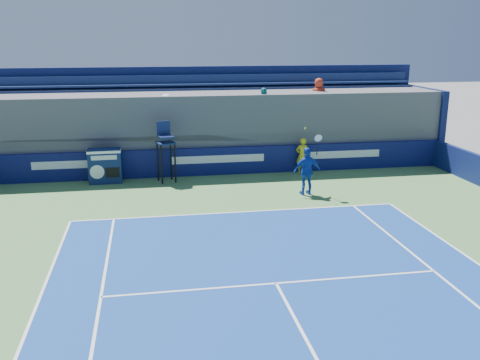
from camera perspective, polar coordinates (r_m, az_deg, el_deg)
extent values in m
imported|color=gold|center=(23.27, 6.66, 2.60)|extent=(0.59, 0.41, 1.56)
cube|color=white|center=(18.13, -0.21, -3.45)|extent=(10.97, 0.07, 0.00)
cube|color=white|center=(13.14, 3.87, -10.93)|extent=(8.23, 0.07, 0.00)
cube|color=#0D114C|center=(22.94, -2.39, 2.01)|extent=(20.40, 0.20, 1.20)
cube|color=white|center=(22.84, -17.46, 1.57)|extent=(3.20, 0.01, 0.32)
cube|color=white|center=(22.81, -2.36, 2.25)|extent=(4.00, 0.01, 0.32)
cube|color=white|center=(24.13, 10.71, 2.70)|extent=(3.60, 0.01, 0.32)
cylinder|color=white|center=(23.59, 6.83, 2.58)|extent=(0.44, 0.01, 0.44)
cube|color=#0F1E4C|center=(22.34, -14.21, 1.46)|extent=(1.32, 0.74, 1.40)
cube|color=white|center=(22.20, -14.31, 3.04)|extent=(1.34, 0.76, 0.10)
cylinder|color=white|center=(22.04, -15.00, 0.83)|extent=(0.56, 0.04, 0.56)
cube|color=black|center=(22.02, -13.44, 0.78)|extent=(0.55, 0.04, 0.40)
cube|color=silver|center=(21.90, -14.32, 2.32)|extent=(1.00, 0.04, 0.18)
cylinder|color=black|center=(21.61, -8.34, 1.59)|extent=(0.09, 0.09, 1.60)
cylinder|color=black|center=(21.76, -6.93, 1.74)|extent=(0.09, 0.09, 1.60)
cylinder|color=black|center=(22.13, -8.75, 1.90)|extent=(0.09, 0.09, 1.60)
cylinder|color=black|center=(22.29, -7.37, 2.04)|extent=(0.09, 0.09, 1.60)
cube|color=#0E1A46|center=(21.77, -7.93, 3.94)|extent=(0.85, 0.85, 0.06)
cube|color=#141E4D|center=(21.63, -7.87, 4.55)|extent=(0.65, 0.57, 0.08)
cube|color=#131D48|center=(21.92, -8.17, 5.47)|extent=(0.55, 0.20, 0.60)
imported|color=#143CA8|center=(20.09, 7.16, 0.93)|extent=(1.09, 0.53, 1.80)
cylinder|color=black|center=(19.97, 8.24, 3.13)|extent=(0.03, 0.15, 0.39)
torus|color=silver|center=(19.81, 8.35, 4.45)|extent=(0.29, 0.11, 0.29)
cylinder|color=white|center=(19.81, 8.35, 4.45)|extent=(0.25, 0.08, 0.24)
sphere|color=yellow|center=(19.62, 6.98, 5.49)|extent=(0.07, 0.07, 0.07)
cube|color=#515156|center=(24.58, -3.00, 5.47)|extent=(20.40, 3.60, 3.38)
cube|color=#515156|center=(23.29, -2.59, 4.41)|extent=(20.40, 0.90, 0.55)
cube|color=navy|center=(23.11, -2.58, 5.52)|extent=(20.00, 0.45, 0.08)
cube|color=navy|center=(23.33, -2.66, 6.11)|extent=(20.00, 0.06, 0.45)
cube|color=#515156|center=(24.08, -2.89, 6.08)|extent=(20.40, 0.90, 0.55)
cube|color=navy|center=(23.91, -2.87, 7.17)|extent=(20.00, 0.45, 0.08)
cube|color=navy|center=(24.13, -2.95, 7.72)|extent=(20.00, 0.06, 0.45)
cube|color=#515156|center=(24.89, -3.16, 7.65)|extent=(20.40, 0.90, 0.55)
cube|color=navy|center=(24.73, -3.15, 8.71)|extent=(20.00, 0.45, 0.08)
cube|color=navy|center=(24.96, -3.22, 9.23)|extent=(20.00, 0.06, 0.45)
cube|color=#515156|center=(25.71, -3.42, 9.12)|extent=(20.40, 0.90, 0.55)
cube|color=navy|center=(25.57, -3.41, 10.16)|extent=(20.00, 0.45, 0.08)
cube|color=navy|center=(25.80, -3.48, 10.64)|extent=(20.00, 0.06, 0.45)
cube|color=#0C1647|center=(26.41, -3.53, 7.25)|extent=(20.80, 0.30, 4.40)
cube|color=#0C1647|center=(27.76, 18.84, 5.82)|extent=(0.30, 3.90, 3.40)
imported|color=gold|center=(23.30, -20.54, 6.15)|extent=(0.84, 0.70, 1.56)
imported|color=silver|center=(22.90, -7.78, 6.98)|extent=(1.10, 0.65, 1.68)
imported|color=teal|center=(23.41, 2.59, 7.52)|extent=(1.16, 0.62, 1.88)
imported|color=#B6311A|center=(24.94, 8.38, 8.84)|extent=(0.88, 0.66, 1.64)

